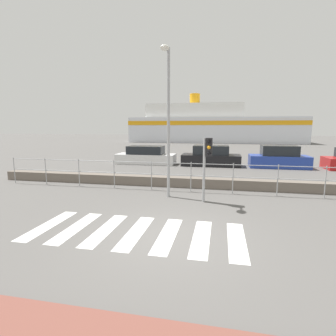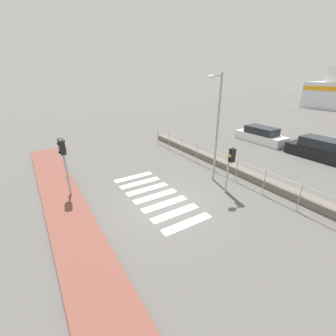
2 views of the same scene
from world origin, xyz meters
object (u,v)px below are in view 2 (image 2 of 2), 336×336
at_px(traffic_light_near, 63,153).
at_px(parked_car_white, 261,136).
at_px(streetlamp, 216,118).
at_px(parked_car_black, 319,150).
at_px(traffic_light_far, 230,161).

relative_size(traffic_light_near, parked_car_white, 0.65).
relative_size(streetlamp, parked_car_black, 1.38).
bearing_deg(streetlamp, parked_car_black, 81.65).
relative_size(parked_car_white, parked_car_black, 1.07).
bearing_deg(traffic_light_near, parked_car_white, 93.77).
bearing_deg(streetlamp, parked_car_white, 111.30).
bearing_deg(traffic_light_near, parked_car_black, 76.77).
height_order(traffic_light_far, streetlamp, streetlamp).
distance_m(traffic_light_far, parked_car_black, 9.73).
bearing_deg(parked_car_black, traffic_light_near, -103.23).
bearing_deg(parked_car_white, traffic_light_near, -86.23).
xyz_separation_m(traffic_light_near, parked_car_black, (3.91, 16.62, -1.69)).
xyz_separation_m(traffic_light_near, streetlamp, (2.54, 7.30, 1.31)).
height_order(traffic_light_near, parked_car_black, traffic_light_near).
xyz_separation_m(parked_car_white, parked_car_black, (5.00, 0.00, 0.05)).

